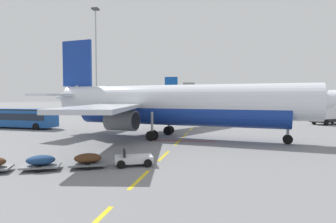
% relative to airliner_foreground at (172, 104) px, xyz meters
% --- Properties ---
extents(ground, '(400.00, 400.00, 0.00)m').
position_rel_airliner_foreground_xyz_m(ground, '(23.15, 15.99, -3.95)').
color(ground, slate).
extents(apron_paint_markings, '(8.00, 94.97, 0.01)m').
position_rel_airliner_foreground_xyz_m(apron_paint_markings, '(1.15, 12.77, -3.95)').
color(apron_paint_markings, yellow).
rests_on(apron_paint_markings, ground).
extents(airliner_foreground, '(34.74, 34.12, 12.20)m').
position_rel_airliner_foreground_xyz_m(airliner_foreground, '(0.00, 0.00, 0.00)').
color(airliner_foreground, silver).
rests_on(airliner_foreground, ground).
extents(airliner_far_center, '(30.52, 30.41, 10.72)m').
position_rel_airliner_foreground_xyz_m(airliner_far_center, '(-21.49, 51.94, -0.48)').
color(airliner_far_center, white).
rests_on(airliner_far_center, ground).
extents(apron_shuttle_bus, '(12.20, 3.73, 3.00)m').
position_rel_airliner_foreground_xyz_m(apron_shuttle_bus, '(-24.76, 5.74, -2.20)').
color(apron_shuttle_bus, '#194C99').
rests_on(apron_shuttle_bus, ground).
extents(catering_truck, '(7.15, 5.88, 3.14)m').
position_rel_airliner_foreground_xyz_m(catering_truck, '(23.77, 21.54, -2.30)').
color(catering_truck, black).
rests_on(catering_truck, ground).
extents(baggage_train, '(11.25, 5.90, 1.14)m').
position_rel_airliner_foreground_xyz_m(baggage_train, '(-4.45, -15.58, -3.42)').
color(baggage_train, silver).
rests_on(baggage_train, ground).
extents(apron_light_mast_near, '(1.80, 1.80, 29.72)m').
position_rel_airliner_foreground_xyz_m(apron_light_mast_near, '(-29.96, 43.83, 14.15)').
color(apron_light_mast_near, slate).
rests_on(apron_light_mast_near, ground).
extents(terminal_satellite, '(68.84, 19.30, 12.63)m').
position_rel_airliner_foreground_xyz_m(terminal_satellite, '(-23.93, 126.38, 1.59)').
color(terminal_satellite, '#9E998E').
rests_on(terminal_satellite, ground).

